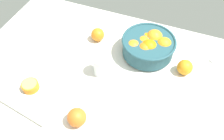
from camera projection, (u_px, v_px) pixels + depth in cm
name	position (u px, v px, depth cm)	size (l,w,h in cm)	color
ground_plane	(104.00, 79.00, 109.63)	(130.59, 92.15, 3.00)	silver
fruit_bowl	(148.00, 46.00, 113.52)	(25.65, 25.65, 11.18)	#234C56
juice_glass	(101.00, 67.00, 107.07)	(6.80, 6.80, 9.70)	white
cutting_board	(31.00, 97.00, 100.85)	(26.46, 16.42, 1.75)	beige
orange_half_0	(30.00, 86.00, 101.25)	(7.12, 7.12, 3.47)	orange
loose_orange_0	(185.00, 67.00, 107.69)	(7.06, 7.06, 7.06)	orange
loose_orange_2	(77.00, 117.00, 91.43)	(7.53, 7.53, 7.53)	orange
loose_orange_4	(98.00, 35.00, 121.64)	(6.84, 6.84, 6.84)	orange
spoon	(209.00, 65.00, 112.81)	(6.22, 14.88, 1.00)	silver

